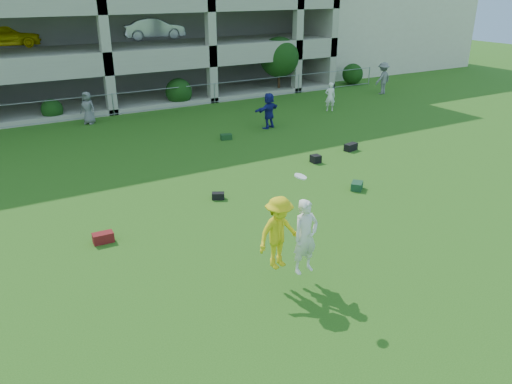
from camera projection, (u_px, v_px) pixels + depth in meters
ground at (337, 286)px, 11.66m from camera, size 100.00×100.00×0.00m
stucco_building at (346, 3)px, 42.73m from camera, size 16.00×14.00×10.00m
bystander_c at (88, 108)px, 24.95m from camera, size 0.92×0.92×1.62m
bystander_d at (269, 111)px, 24.18m from camera, size 1.68×1.02×1.73m
bystander_e at (330, 97)px, 27.50m from camera, size 0.68×0.59×1.58m
bystander_f at (383, 78)px, 31.74m from camera, size 1.41×1.00×1.98m
bag_red_a at (103, 238)px, 13.60m from camera, size 0.56×0.32×0.28m
bag_black_b at (218, 196)px, 16.36m from camera, size 0.47×0.41×0.22m
bag_green_c at (357, 186)px, 17.12m from camera, size 0.61×0.59×0.26m
crate_d at (316, 159)px, 19.70m from camera, size 0.35×0.35×0.30m
bag_black_e at (351, 147)px, 21.13m from camera, size 0.65×0.43×0.30m
bag_green_g at (226, 137)px, 22.63m from camera, size 0.56×0.41×0.25m
frisbee_contest at (287, 234)px, 11.21m from camera, size 1.54×0.88×2.54m
fence at (113, 104)px, 26.60m from camera, size 36.06×0.06×1.20m
shrub_row at (187, 78)px, 28.93m from camera, size 34.38×2.52×3.50m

